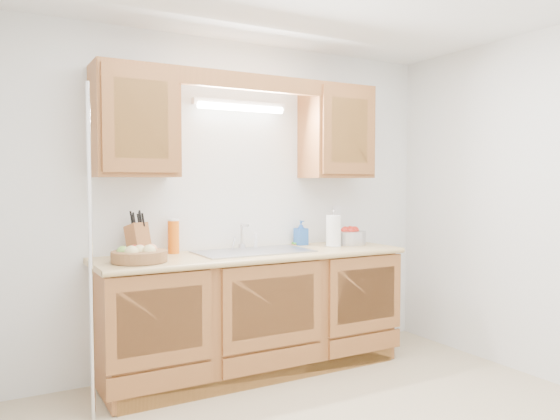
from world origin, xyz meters
TOP-DOWN VIEW (x-y plane):
  - room at (0.00, 0.00)m, footprint 3.52×3.50m
  - base_cabinets at (0.00, 1.20)m, footprint 2.20×0.60m
  - countertop at (0.00, 1.19)m, footprint 2.30×0.63m
  - upper_cabinet_left at (-0.83, 1.33)m, footprint 0.55×0.33m
  - upper_cabinet_right at (0.83, 1.33)m, footprint 0.55×0.33m
  - valance at (0.00, 1.19)m, footprint 2.20×0.05m
  - fluorescent_fixture at (0.00, 1.42)m, footprint 0.76×0.08m
  - sink at (0.00, 1.21)m, footprint 0.84×0.46m
  - wire_shelf_pole at (-1.20, 0.94)m, footprint 0.03×0.03m
  - outlet_plate at (0.95, 1.49)m, footprint 0.08×0.01m
  - fruit_basket at (-0.87, 1.11)m, footprint 0.46×0.46m
  - knife_block at (-0.81, 1.35)m, footprint 0.17×0.22m
  - orange_canister at (-0.54, 1.41)m, footprint 0.11×0.11m
  - soap_bottle at (0.54, 1.41)m, footprint 0.09×0.10m
  - sponge at (0.54, 1.44)m, footprint 0.11×0.08m
  - paper_towel at (0.70, 1.18)m, footprint 0.14×0.14m
  - apple_bowl at (0.92, 1.27)m, footprint 0.33×0.33m

SIDE VIEW (x-z plane):
  - base_cabinets at x=0.00m, z-range 0.01..0.87m
  - sink at x=0.00m, z-range 0.65..1.01m
  - countertop at x=0.00m, z-range 0.86..0.90m
  - sponge at x=0.54m, z-range 0.90..0.92m
  - fruit_basket at x=-0.87m, z-range 0.89..1.00m
  - apple_bowl at x=0.92m, z-range 0.89..1.04m
  - wire_shelf_pole at x=-1.20m, z-range 0.00..2.00m
  - soap_bottle at x=0.54m, z-range 0.90..1.10m
  - knife_block at x=-0.81m, z-range 0.85..1.19m
  - paper_towel at x=0.70m, z-range 0.87..1.17m
  - orange_canister at x=-0.54m, z-range 0.90..1.15m
  - outlet_plate at x=0.95m, z-range 1.09..1.21m
  - room at x=0.00m, z-range 0.00..2.50m
  - upper_cabinet_left at x=-0.83m, z-range 1.45..2.20m
  - upper_cabinet_right at x=0.83m, z-range 1.45..2.20m
  - fluorescent_fixture at x=0.00m, z-range 1.96..2.04m
  - valance at x=0.00m, z-range 2.08..2.20m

